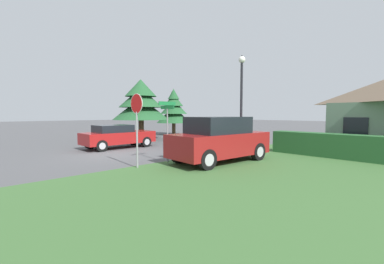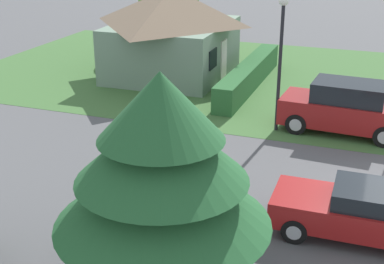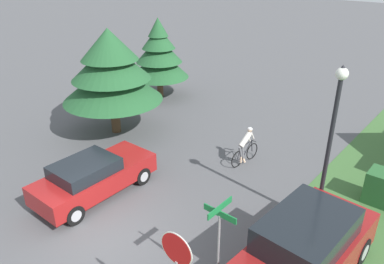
{
  "view_description": "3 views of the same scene",
  "coord_description": "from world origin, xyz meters",
  "px_view_note": "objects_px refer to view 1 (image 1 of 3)",
  "views": [
    {
      "loc": [
        12.51,
        -6.19,
        2.12
      ],
      "look_at": [
        -0.19,
        5.77,
        0.86
      ],
      "focal_mm": 24.0,
      "sensor_mm": 36.0,
      "label": 1
    },
    {
      "loc": [
        -14.44,
        1.22,
        7.51
      ],
      "look_at": [
        0.12,
        6.56,
        1.34
      ],
      "focal_mm": 50.0,
      "sensor_mm": 36.0,
      "label": 2
    },
    {
      "loc": [
        7.65,
        -5.06,
        7.68
      ],
      "look_at": [
        -0.67,
        4.93,
        1.52
      ],
      "focal_mm": 35.0,
      "sensor_mm": 36.0,
      "label": 3
    }
  ],
  "objects_px": {
    "conifer_tall_near": "(141,103)",
    "cyclist": "(210,134)",
    "sedan_left_lane": "(118,136)",
    "street_lamp": "(241,90)",
    "conifer_tall_far": "(174,110)",
    "parked_suv_right": "(219,140)",
    "street_name_sign": "(167,120)",
    "stop_sign": "(137,115)"
  },
  "relations": [
    {
      "from": "cyclist",
      "to": "street_lamp",
      "type": "height_order",
      "value": "street_lamp"
    },
    {
      "from": "sedan_left_lane",
      "to": "stop_sign",
      "type": "distance_m",
      "value": 6.41
    },
    {
      "from": "parked_suv_right",
      "to": "street_lamp",
      "type": "bearing_deg",
      "value": 17.83
    },
    {
      "from": "street_lamp",
      "to": "conifer_tall_far",
      "type": "relative_size",
      "value": 1.11
    },
    {
      "from": "sedan_left_lane",
      "to": "street_name_sign",
      "type": "relative_size",
      "value": 1.65
    },
    {
      "from": "conifer_tall_near",
      "to": "stop_sign",
      "type": "bearing_deg",
      "value": -32.89
    },
    {
      "from": "sedan_left_lane",
      "to": "parked_suv_right",
      "type": "bearing_deg",
      "value": -82.08
    },
    {
      "from": "cyclist",
      "to": "conifer_tall_far",
      "type": "distance_m",
      "value": 9.11
    },
    {
      "from": "parked_suv_right",
      "to": "stop_sign",
      "type": "relative_size",
      "value": 1.64
    },
    {
      "from": "parked_suv_right",
      "to": "conifer_tall_near",
      "type": "relative_size",
      "value": 0.97
    },
    {
      "from": "street_name_sign",
      "to": "conifer_tall_far",
      "type": "relative_size",
      "value": 0.57
    },
    {
      "from": "sedan_left_lane",
      "to": "conifer_tall_near",
      "type": "bearing_deg",
      "value": 41.37
    },
    {
      "from": "conifer_tall_near",
      "to": "parked_suv_right",
      "type": "bearing_deg",
      "value": -14.5
    },
    {
      "from": "parked_suv_right",
      "to": "street_lamp",
      "type": "distance_m",
      "value": 3.43
    },
    {
      "from": "parked_suv_right",
      "to": "cyclist",
      "type": "bearing_deg",
      "value": 50.05
    },
    {
      "from": "stop_sign",
      "to": "conifer_tall_near",
      "type": "distance_m",
      "value": 11.23
    },
    {
      "from": "cyclist",
      "to": "stop_sign",
      "type": "distance_m",
      "value": 8.18
    },
    {
      "from": "conifer_tall_near",
      "to": "cyclist",
      "type": "bearing_deg",
      "value": 12.4
    },
    {
      "from": "cyclist",
      "to": "street_name_sign",
      "type": "xyz_separation_m",
      "value": [
        2.97,
        -5.91,
        1.11
      ]
    },
    {
      "from": "sedan_left_lane",
      "to": "parked_suv_right",
      "type": "height_order",
      "value": "parked_suv_right"
    },
    {
      "from": "parked_suv_right",
      "to": "conifer_tall_far",
      "type": "height_order",
      "value": "conifer_tall_far"
    },
    {
      "from": "sedan_left_lane",
      "to": "street_lamp",
      "type": "relative_size",
      "value": 0.85
    },
    {
      "from": "stop_sign",
      "to": "conifer_tall_far",
      "type": "xyz_separation_m",
      "value": [
        -11.26,
        11.01,
        0.43
      ]
    },
    {
      "from": "sedan_left_lane",
      "to": "parked_suv_right",
      "type": "relative_size",
      "value": 0.91
    },
    {
      "from": "stop_sign",
      "to": "street_lamp",
      "type": "height_order",
      "value": "street_lamp"
    },
    {
      "from": "street_lamp",
      "to": "street_name_sign",
      "type": "distance_m",
      "value": 4.5
    },
    {
      "from": "cyclist",
      "to": "stop_sign",
      "type": "xyz_separation_m",
      "value": [
        3.05,
        -7.47,
        1.35
      ]
    },
    {
      "from": "parked_suv_right",
      "to": "conifer_tall_near",
      "type": "distance_m",
      "value": 11.31
    },
    {
      "from": "sedan_left_lane",
      "to": "street_name_sign",
      "type": "distance_m",
      "value": 5.93
    },
    {
      "from": "cyclist",
      "to": "street_name_sign",
      "type": "height_order",
      "value": "street_name_sign"
    },
    {
      "from": "conifer_tall_far",
      "to": "sedan_left_lane",
      "type": "bearing_deg",
      "value": -58.65
    },
    {
      "from": "street_lamp",
      "to": "conifer_tall_near",
      "type": "xyz_separation_m",
      "value": [
        -10.14,
        0.35,
        -0.3
      ]
    },
    {
      "from": "street_name_sign",
      "to": "cyclist",
      "type": "bearing_deg",
      "value": 116.67
    },
    {
      "from": "parked_suv_right",
      "to": "stop_sign",
      "type": "xyz_separation_m",
      "value": [
        -1.37,
        -3.29,
        1.1
      ]
    },
    {
      "from": "parked_suv_right",
      "to": "sedan_left_lane",
      "type": "bearing_deg",
      "value": 102.04
    },
    {
      "from": "conifer_tall_near",
      "to": "conifer_tall_far",
      "type": "distance_m",
      "value": 5.3
    },
    {
      "from": "sedan_left_lane",
      "to": "street_lamp",
      "type": "xyz_separation_m",
      "value": [
        6.63,
        3.53,
        2.58
      ]
    },
    {
      "from": "parked_suv_right",
      "to": "conifer_tall_near",
      "type": "bearing_deg",
      "value": 78.89
    },
    {
      "from": "street_lamp",
      "to": "stop_sign",
      "type": "bearing_deg",
      "value": -97.44
    },
    {
      "from": "conifer_tall_near",
      "to": "conifer_tall_far",
      "type": "xyz_separation_m",
      "value": [
        -1.86,
        4.94,
        -0.51
      ]
    },
    {
      "from": "sedan_left_lane",
      "to": "cyclist",
      "type": "xyz_separation_m",
      "value": [
        2.83,
        5.28,
        -0.01
      ]
    },
    {
      "from": "sedan_left_lane",
      "to": "cyclist",
      "type": "bearing_deg",
      "value": -28.88
    }
  ]
}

